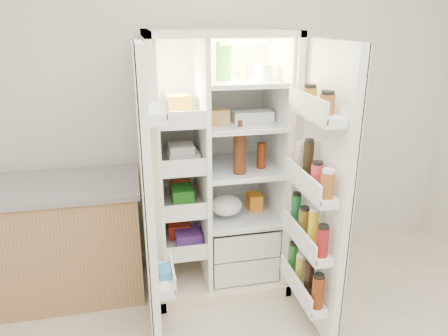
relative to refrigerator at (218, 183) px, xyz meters
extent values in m
cube|color=silver|center=(0.03, 0.35, 0.60)|extent=(4.00, 0.02, 2.70)
cube|color=beige|center=(-0.02, 0.28, 0.15)|extent=(0.92, 0.04, 1.80)
cube|color=beige|center=(-0.46, -0.05, 0.15)|extent=(0.04, 0.70, 1.80)
cube|color=beige|center=(0.42, -0.05, 0.15)|extent=(0.04, 0.70, 1.80)
cube|color=beige|center=(-0.02, -0.05, 1.03)|extent=(0.92, 0.70, 0.04)
cube|color=beige|center=(-0.02, -0.05, -0.71)|extent=(0.92, 0.70, 0.08)
cube|color=white|center=(-0.02, 0.25, 0.17)|extent=(0.84, 0.02, 1.68)
cube|color=white|center=(-0.43, -0.05, 0.17)|extent=(0.02, 0.62, 1.68)
cube|color=white|center=(0.39, -0.05, 0.17)|extent=(0.02, 0.62, 1.68)
cube|color=white|center=(-0.13, -0.05, 0.17)|extent=(0.03, 0.62, 1.68)
cube|color=silver|center=(0.14, -0.07, -0.56)|extent=(0.47, 0.52, 0.19)
cube|color=silver|center=(0.14, -0.07, -0.36)|extent=(0.47, 0.52, 0.19)
cube|color=#FFD18C|center=(0.14, 0.00, 0.97)|extent=(0.30, 0.30, 0.02)
cube|color=white|center=(-0.28, -0.05, -0.40)|extent=(0.28, 0.58, 0.02)
cube|color=white|center=(-0.28, -0.05, -0.10)|extent=(0.28, 0.58, 0.02)
cube|color=white|center=(-0.28, -0.05, 0.20)|extent=(0.28, 0.58, 0.02)
cube|color=white|center=(-0.28, -0.05, 0.50)|extent=(0.28, 0.58, 0.02)
cube|color=white|center=(0.14, -0.05, -0.23)|extent=(0.49, 0.58, 0.01)
cube|color=white|center=(0.14, -0.05, 0.13)|extent=(0.49, 0.58, 0.01)
cube|color=white|center=(0.14, -0.05, 0.45)|extent=(0.49, 0.58, 0.02)
cube|color=white|center=(0.14, -0.05, 0.73)|extent=(0.49, 0.58, 0.02)
cube|color=red|center=(-0.28, -0.05, -0.34)|extent=(0.16, 0.20, 0.10)
cube|color=#217720|center=(-0.28, -0.05, -0.03)|extent=(0.14, 0.18, 0.12)
cube|color=silver|center=(-0.28, -0.05, 0.25)|extent=(0.20, 0.22, 0.07)
cube|color=gold|center=(-0.28, -0.05, 0.58)|extent=(0.15, 0.16, 0.14)
cube|color=#603298|center=(-0.28, -0.05, -0.34)|extent=(0.18, 0.20, 0.09)
cube|color=orange|center=(-0.28, -0.05, -0.04)|extent=(0.14, 0.18, 0.10)
cube|color=white|center=(-0.28, -0.05, 0.27)|extent=(0.16, 0.16, 0.12)
sphere|color=orange|center=(0.01, -0.15, -0.62)|extent=(0.07, 0.07, 0.07)
sphere|color=orange|center=(0.10, -0.11, -0.62)|extent=(0.07, 0.07, 0.07)
sphere|color=orange|center=(0.20, -0.15, -0.62)|extent=(0.07, 0.07, 0.07)
sphere|color=orange|center=(0.06, -0.01, -0.62)|extent=(0.07, 0.07, 0.07)
sphere|color=orange|center=(0.16, -0.03, -0.62)|extent=(0.07, 0.07, 0.07)
sphere|color=orange|center=(0.26, -0.07, -0.62)|extent=(0.07, 0.07, 0.07)
ellipsoid|color=#4A7D29|center=(0.14, -0.05, -0.35)|extent=(0.26, 0.24, 0.11)
cylinder|color=#4E2310|center=(0.11, -0.21, 0.28)|extent=(0.09, 0.09, 0.27)
cylinder|color=maroon|center=(0.28, -0.13, 0.23)|extent=(0.06, 0.06, 0.18)
cube|color=#227E25|center=(0.02, -0.09, 0.86)|extent=(0.08, 0.08, 0.24)
cylinder|color=white|center=(0.28, -0.13, 0.79)|extent=(0.11, 0.11, 0.10)
cylinder|color=olive|center=(0.17, -0.02, 0.79)|extent=(0.07, 0.07, 0.09)
cube|color=white|center=(0.23, -0.07, 0.50)|extent=(0.27, 0.11, 0.07)
cube|color=#B78A49|center=(-0.04, -0.13, 0.51)|extent=(0.17, 0.09, 0.10)
ellipsoid|color=white|center=(0.03, -0.14, -0.15)|extent=(0.22, 0.20, 0.14)
cube|color=orange|center=(0.27, -0.02, -0.16)|extent=(0.10, 0.12, 0.12)
cube|color=white|center=(-0.52, -0.60, 0.15)|extent=(0.05, 0.40, 1.72)
cube|color=beige|center=(-0.54, -0.60, 0.15)|extent=(0.01, 0.40, 1.72)
cube|color=white|center=(-0.45, -0.60, -0.35)|extent=(0.09, 0.32, 0.06)
cube|color=white|center=(-0.45, -0.60, 0.65)|extent=(0.09, 0.32, 0.06)
cube|color=#338CCC|center=(-0.45, -0.60, -0.32)|extent=(0.07, 0.12, 0.10)
cube|color=white|center=(0.48, -0.69, 0.15)|extent=(0.05, 0.58, 1.72)
cube|color=beige|center=(0.51, -0.69, 0.15)|extent=(0.01, 0.58, 1.72)
cube|color=white|center=(0.40, -0.69, -0.49)|extent=(0.11, 0.50, 0.05)
cube|color=white|center=(0.40, -0.69, -0.15)|extent=(0.11, 0.50, 0.05)
cube|color=white|center=(0.40, -0.69, 0.20)|extent=(0.11, 0.50, 0.05)
cube|color=white|center=(0.40, -0.69, 0.63)|extent=(0.11, 0.50, 0.05)
cylinder|color=#68250B|center=(0.40, -0.89, -0.36)|extent=(0.07, 0.07, 0.20)
cylinder|color=black|center=(0.40, -0.76, -0.35)|extent=(0.06, 0.06, 0.22)
cylinder|color=#B29D3B|center=(0.40, -0.63, -0.37)|extent=(0.06, 0.06, 0.18)
cylinder|color=#216424|center=(0.40, -0.50, -0.37)|extent=(0.06, 0.06, 0.19)
cylinder|color=maroon|center=(0.40, -0.89, -0.04)|extent=(0.07, 0.07, 0.17)
cylinder|color=yellow|center=(0.40, -0.76, -0.02)|extent=(0.06, 0.06, 0.21)
cylinder|color=brown|center=(0.40, -0.63, -0.04)|extent=(0.07, 0.07, 0.16)
cylinder|color=#145A28|center=(0.40, -0.50, -0.02)|extent=(0.06, 0.06, 0.20)
cylinder|color=brown|center=(0.40, -0.89, 0.30)|extent=(0.07, 0.07, 0.14)
cylinder|color=#C13139|center=(0.40, -0.76, 0.30)|extent=(0.07, 0.07, 0.14)
cylinder|color=black|center=(0.40, -0.63, 0.34)|extent=(0.06, 0.06, 0.23)
cylinder|color=#C1B49F|center=(0.40, -0.50, 0.32)|extent=(0.06, 0.06, 0.18)
cylinder|color=brown|center=(0.40, -0.81, 0.71)|extent=(0.08, 0.08, 0.10)
cylinder|color=olive|center=(0.40, -0.59, 0.71)|extent=(0.08, 0.08, 0.10)
cube|color=#A47D52|center=(-1.13, 0.00, -0.35)|extent=(1.10, 0.57, 0.79)
cube|color=gray|center=(-1.13, 0.00, 0.06)|extent=(1.14, 0.61, 0.04)
camera|label=1|loc=(-0.57, -2.78, 1.12)|focal=34.00mm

